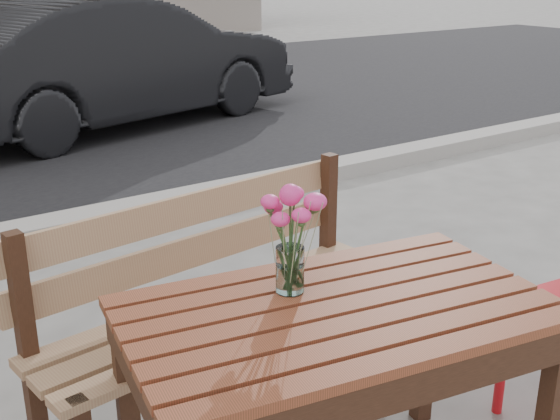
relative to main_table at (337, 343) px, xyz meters
name	(u,v)px	position (x,y,z in m)	size (l,w,h in m)	color
main_table	(337,343)	(0.00, 0.00, 0.00)	(1.30, 0.89, 0.73)	brown
main_bench	(213,280)	(-0.01, 0.69, -0.07)	(1.49, 0.59, 0.90)	#A57755
main_vase	(290,226)	(-0.06, 0.15, 0.32)	(0.18, 0.18, 0.32)	white
parked_car	(115,61)	(1.65, 5.60, 0.05)	(1.40, 4.00, 1.32)	black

